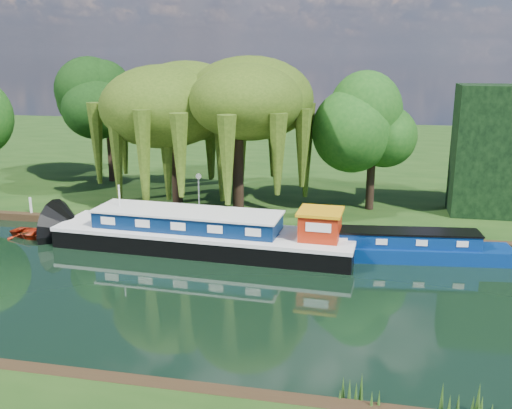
% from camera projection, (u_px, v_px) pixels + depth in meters
% --- Properties ---
extents(ground, '(120.00, 120.00, 0.00)m').
position_uv_depth(ground, '(123.00, 282.00, 26.48)').
color(ground, black).
extents(far_bank, '(120.00, 52.00, 0.45)m').
position_uv_depth(far_bank, '(262.00, 153.00, 58.59)').
color(far_bank, '#15340E').
rests_on(far_bank, ground).
extents(dutch_barge, '(16.45, 4.49, 3.44)m').
position_uv_depth(dutch_barge, '(206.00, 234.00, 30.64)').
color(dutch_barge, black).
rests_on(dutch_barge, ground).
extents(narrowboat, '(11.46, 3.16, 1.65)m').
position_uv_depth(narrowboat, '(399.00, 248.00, 29.33)').
color(narrowboat, navy).
rests_on(narrowboat, ground).
extents(red_dinghy, '(3.42, 2.75, 0.63)m').
position_uv_depth(red_dinghy, '(35.00, 237.00, 32.94)').
color(red_dinghy, '#981F0B').
rests_on(red_dinghy, ground).
extents(white_cruiser, '(2.34, 2.04, 1.19)m').
position_uv_depth(white_cruiser, '(387.00, 249.00, 30.87)').
color(white_cruiser, silver).
rests_on(white_cruiser, ground).
extents(willow_left, '(7.37, 7.37, 8.83)m').
position_uv_depth(willow_left, '(174.00, 107.00, 37.17)').
color(willow_left, black).
rests_on(willow_left, far_bank).
extents(willow_right, '(7.21, 7.21, 8.78)m').
position_uv_depth(willow_right, '(238.00, 111.00, 34.86)').
color(willow_right, black).
rests_on(willow_right, far_bank).
extents(tree_far_mid, '(5.33, 5.33, 8.71)m').
position_uv_depth(tree_far_mid, '(108.00, 104.00, 43.66)').
color(tree_far_mid, black).
rests_on(tree_far_mid, far_bank).
extents(tree_far_right, '(4.61, 4.61, 7.54)m').
position_uv_depth(tree_far_right, '(373.00, 129.00, 35.81)').
color(tree_far_right, black).
rests_on(tree_far_right, far_bank).
extents(conifer_hedge, '(6.00, 3.00, 8.00)m').
position_uv_depth(conifer_hedge, '(504.00, 151.00, 34.89)').
color(conifer_hedge, black).
rests_on(conifer_hedge, far_bank).
extents(lamppost, '(0.36, 0.36, 2.56)m').
position_uv_depth(lamppost, '(199.00, 183.00, 35.69)').
color(lamppost, silver).
rests_on(lamppost, far_bank).
extents(mooring_posts, '(19.16, 0.16, 1.00)m').
position_uv_depth(mooring_posts, '(173.00, 213.00, 34.27)').
color(mooring_posts, silver).
rests_on(mooring_posts, far_bank).
extents(reeds_near, '(33.70, 1.50, 1.10)m').
position_uv_depth(reeds_near, '(225.00, 376.00, 17.84)').
color(reeds_near, '#1F4713').
rests_on(reeds_near, ground).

